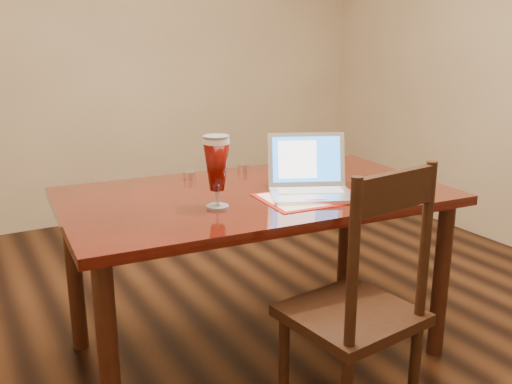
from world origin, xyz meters
TOP-DOWN VIEW (x-y plane):
  - ground at (0.00, 0.00)m, footprint 5.00×5.00m
  - dining_table at (-0.10, 0.05)m, footprint 1.82×1.11m
  - dining_chair at (-0.04, -0.63)m, footprint 0.51×0.49m

SIDE VIEW (x-z plane):
  - ground at x=0.00m, z-range 0.00..0.00m
  - dining_chair at x=-0.04m, z-range -0.03..1.06m
  - dining_table at x=-0.10m, z-range 0.17..1.30m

